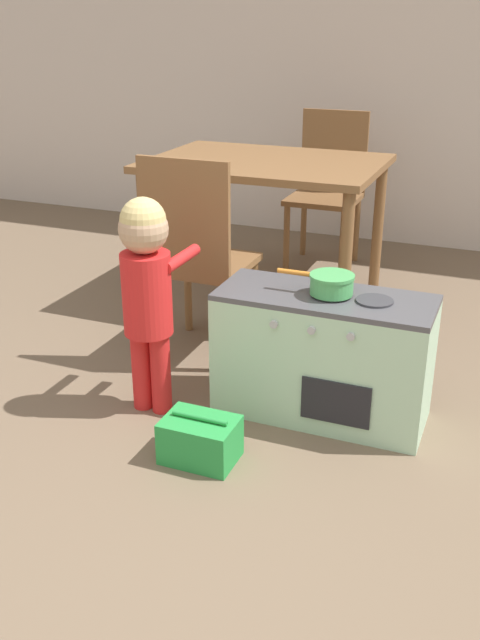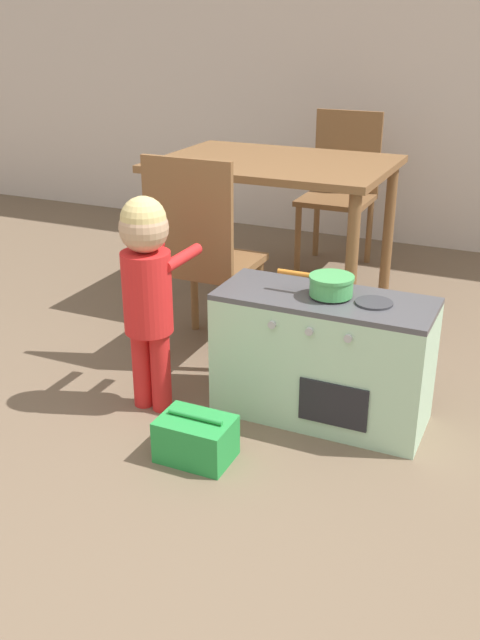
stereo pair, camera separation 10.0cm
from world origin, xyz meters
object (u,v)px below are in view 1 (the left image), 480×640
at_px(toy_pot, 331,283).
at_px(dining_chair_near, 197,255).
at_px(child_figure, 147,278).
at_px(dining_chair_far, 328,186).
at_px(play_kitchen, 323,356).
at_px(dining_table, 266,180).
at_px(toy_basket, 200,440).

bearing_deg(toy_pot, dining_chair_near, 157.03).
height_order(child_figure, dining_chair_far, dining_chair_far).
relative_size(play_kitchen, dining_table, 0.69).
height_order(play_kitchen, child_figure, child_figure).
xyz_separation_m(toy_pot, child_figure, (-0.63, -0.21, 0.00)).
xyz_separation_m(toy_basket, dining_table, (-0.31, 1.46, 0.57)).
bearing_deg(dining_table, play_kitchen, -59.22).
distance_m(child_figure, toy_basket, 0.61).
bearing_deg(dining_chair_near, play_kitchen, -23.52).
height_order(child_figure, dining_chair_near, dining_chair_near).
bearing_deg(child_figure, dining_chair_near, 93.64).
relative_size(toy_pot, dining_chair_near, 0.31).
xyz_separation_m(dining_chair_near, dining_chair_far, (0.16, 1.49, 0.00)).
bearing_deg(toy_pot, dining_chair_far, 105.85).
bearing_deg(toy_basket, child_figure, 141.94).
height_order(toy_pot, dining_table, dining_table).
bearing_deg(toy_pot, dining_table, 121.47).
bearing_deg(dining_chair_far, dining_chair_near, 83.99).
bearing_deg(play_kitchen, dining_chair_far, 105.36).
distance_m(toy_basket, dining_chair_near, 0.90).
bearing_deg(toy_pot, play_kitchen, -178.33).
xyz_separation_m(child_figure, dining_table, (0.01, 1.22, 0.12)).
height_order(toy_basket, dining_chair_near, dining_chair_near).
relative_size(play_kitchen, toy_pot, 2.77).
distance_m(play_kitchen, dining_chair_far, 1.85).
xyz_separation_m(toy_pot, toy_basket, (-0.31, -0.45, -0.46)).
xyz_separation_m(play_kitchen, toy_basket, (-0.30, -0.45, -0.17)).
height_order(child_figure, toy_basket, child_figure).
xyz_separation_m(play_kitchen, child_figure, (-0.61, -0.20, 0.29)).
relative_size(toy_basket, dining_chair_near, 0.28).
bearing_deg(play_kitchen, dining_chair_near, 156.48).
height_order(toy_pot, dining_chair_far, dining_chair_far).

